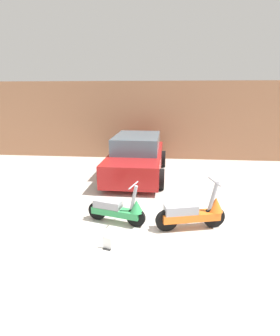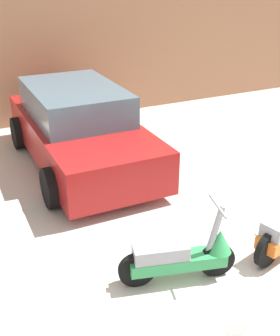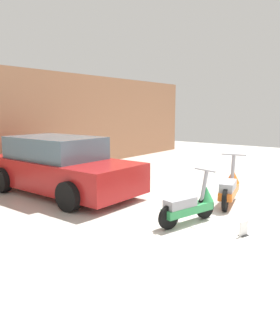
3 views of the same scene
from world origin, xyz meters
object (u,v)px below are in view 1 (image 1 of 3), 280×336
scooter_front_right (194,212)px  car_rear_left (137,157)px  scooter_front_left (118,209)px  placard_near_left_scooter (107,244)px

scooter_front_right → car_rear_left: (-1.70, 3.91, 0.31)m
car_rear_left → scooter_front_left: bearing=0.5°
scooter_front_right → car_rear_left: 4.27m
car_rear_left → scooter_front_right: bearing=24.2°
scooter_front_left → scooter_front_right: bearing=11.9°
placard_near_left_scooter → scooter_front_right: bearing=29.1°
scooter_front_left → placard_near_left_scooter: bearing=-77.0°
scooter_front_left → scooter_front_right: 1.72m
scooter_front_right → car_rear_left: bearing=99.3°
placard_near_left_scooter → scooter_front_left: bearing=88.0°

